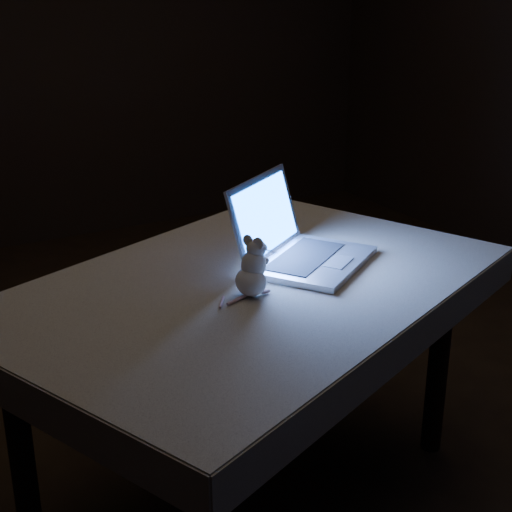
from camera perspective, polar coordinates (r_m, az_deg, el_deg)
floor at (r=2.95m, az=0.31°, el=-12.36°), size 5.00×5.00×0.00m
back_wall at (r=4.81m, az=-15.53°, el=16.25°), size 4.50×0.04×2.60m
table at (r=2.37m, az=-0.36°, el=-10.56°), size 1.65×1.37×0.76m
tablecloth at (r=2.20m, az=-1.04°, el=-3.38°), size 1.84×1.73×0.11m
laptop at (r=2.28m, az=4.61°, el=2.48°), size 0.52×0.50×0.27m
plush_mouse at (r=2.06m, az=-0.41°, el=-0.84°), size 0.18×0.18×0.17m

